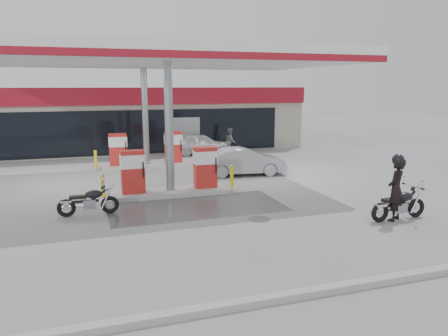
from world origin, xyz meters
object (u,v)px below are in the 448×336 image
Objects in this scene: parked_motorcycle at (89,202)px; attendant at (230,141)px; pump_island_near at (170,176)px; hatchback_silver at (244,161)px; sedan_white at (201,144)px; biker_main at (396,190)px; pump_island_far at (146,153)px; main_motorcycle at (400,205)px.

attendant is at bearing 51.81° from parked_motorcycle.
pump_island_near reaches higher than parked_motorcycle.
sedan_white is at bearing 8.96° from hatchback_silver.
sedan_white is at bearing -114.23° from biker_main.
pump_island_far reaches higher than main_motorcycle.
biker_main is 14.03m from attendant.
main_motorcycle is 0.53× the size of hatchback_silver.
hatchback_silver is (-1.42, -6.00, -0.17)m from attendant.
pump_island_far is (0.00, 6.00, 0.00)m from pump_island_near.
hatchback_silver is (4.01, -3.40, -0.07)m from pump_island_far.
biker_main is 1.01× the size of parked_motorcycle.
main_motorcycle is 1.04× the size of biker_main.
pump_island_far is at bearing -95.13° from biker_main.
pump_island_near is 2.51× the size of main_motorcycle.
hatchback_silver reaches higher than main_motorcycle.
biker_main is 8.25m from hatchback_silver.
main_motorcycle is 8.28m from hatchback_silver.
biker_main is 0.52× the size of sedan_white.
parked_motorcycle is (-3.03, -7.83, -0.27)m from pump_island_far.
pump_island_near is at bearing 136.12° from main_motorcycle.
attendant is (5.44, 8.60, 0.09)m from pump_island_near.
parked_motorcycle is (-3.03, -1.83, -0.27)m from pump_island_near.
attendant is (8.46, 10.43, 0.36)m from parked_motorcycle.
sedan_white is at bearing 79.30° from attendant.
biker_main is (-0.19, -0.01, 0.52)m from main_motorcycle.
pump_island_far is 2.62× the size of biker_main.
hatchback_silver is at bearing 102.33° from main_motorcycle.
parked_motorcycle is at bearing 150.21° from attendant.
pump_island_near is 10.17m from attendant.
hatchback_silver is (7.04, 4.44, 0.20)m from parked_motorcycle.
pump_island_near is 8.18m from main_motorcycle.
pump_island_near reaches higher than sedan_white.
pump_island_near reaches higher than attendant.
biker_main is (5.94, -11.41, 0.27)m from pump_island_far.
biker_main is at bearing -178.85° from main_motorcycle.
pump_island_far is 2.51× the size of main_motorcycle.
biker_main is at bearing -168.68° from attendant.
pump_island_near is 2.62× the size of biker_main.
sedan_white is (-2.35, 14.60, 0.17)m from main_motorcycle.
sedan_white is (-2.16, 14.61, -0.34)m from biker_main.
parked_motorcycle is at bearing 153.49° from sedan_white.
pump_island_far is 12.87m from biker_main.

